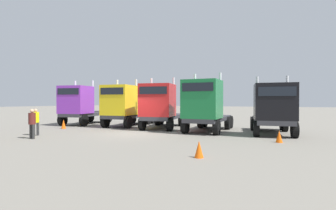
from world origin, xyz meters
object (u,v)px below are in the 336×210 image
semi_truck_yellow (123,106)px  semi_truck_red (160,106)px  semi_truck_purple (80,105)px  semi_truck_black (273,109)px  visitor_with_camera (32,121)px  visitor_in_hivis (36,120)px  semi_truck_green (205,106)px  traffic_cone_mid (64,124)px  traffic_cone_near (199,149)px  traffic_cone_far (279,137)px

semi_truck_yellow → semi_truck_red: size_ratio=0.97×
semi_truck_purple → semi_truck_black: (16.90, 0.45, -0.15)m
semi_truck_red → visitor_with_camera: 9.21m
visitor_in_hivis → visitor_with_camera: visitor_with_camera is taller
semi_truck_green → visitor_in_hivis: semi_truck_green is taller
traffic_cone_mid → semi_truck_yellow: bearing=46.4°
visitor_in_hivis → traffic_cone_near: bearing=-118.9°
semi_truck_red → semi_truck_green: bearing=69.7°
semi_truck_red → traffic_cone_mid: (-7.13, -3.37, -1.46)m
semi_truck_black → traffic_cone_near: bearing=-24.3°
semi_truck_black → semi_truck_purple: bearing=-100.3°
traffic_cone_near → traffic_cone_mid: 14.51m
traffic_cone_far → semi_truck_red: bearing=161.7°
semi_truck_green → semi_truck_black: 4.51m
semi_truck_green → semi_truck_black: bearing=95.6°
semi_truck_purple → traffic_cone_near: semi_truck_purple is taller
semi_truck_black → traffic_cone_far: 3.50m
traffic_cone_near → visitor_with_camera: bearing=178.4°
traffic_cone_mid → traffic_cone_far: bearing=1.5°
semi_truck_green → traffic_cone_far: semi_truck_green is taller
semi_truck_black → semi_truck_green: bearing=-92.8°
semi_truck_yellow → semi_truck_green: bearing=77.3°
semi_truck_red → semi_truck_green: (3.93, -0.53, 0.06)m
semi_truck_purple → traffic_cone_mid: 3.72m
semi_truck_red → traffic_cone_far: bearing=59.1°
semi_truck_green → traffic_cone_near: size_ratio=9.29×
semi_truck_yellow → traffic_cone_near: (10.23, -8.61, -1.51)m
visitor_in_hivis → traffic_cone_mid: size_ratio=2.34×
semi_truck_red → semi_truck_black: semi_truck_red is taller
traffic_cone_mid → semi_truck_green: bearing=14.4°
visitor_in_hivis → traffic_cone_far: 14.91m
semi_truck_yellow → semi_truck_black: semi_truck_yellow is taller
traffic_cone_near → traffic_cone_far: traffic_cone_near is taller
semi_truck_yellow → semi_truck_green: semi_truck_green is taller
visitor_with_camera → semi_truck_red: bearing=161.0°
traffic_cone_mid → visitor_with_camera: bearing=-58.2°
semi_truck_black → traffic_cone_mid: size_ratio=8.25×
traffic_cone_far → visitor_with_camera: bearing=-158.3°
semi_truck_purple → traffic_cone_far: 17.77m
semi_truck_purple → visitor_with_camera: size_ratio=3.62×
semi_truck_green → semi_truck_red: bearing=-101.1°
traffic_cone_mid → traffic_cone_far: size_ratio=1.15×
semi_truck_yellow → semi_truck_green: size_ratio=1.05×
semi_truck_green → visitor_in_hivis: (-9.26, -6.58, -0.88)m
traffic_cone_near → traffic_cone_far: (2.52, 5.51, -0.01)m
semi_truck_green → visitor_with_camera: size_ratio=3.53×
semi_truck_green → traffic_cone_mid: 11.52m
semi_truck_purple → semi_truck_green: 12.45m
semi_truck_black → traffic_cone_far: bearing=-1.1°
visitor_in_hivis → traffic_cone_mid: (-1.80, 3.73, -0.64)m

